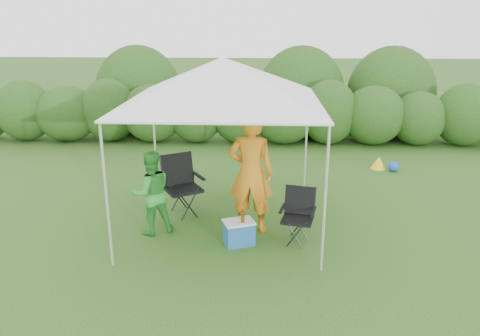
{
  "coord_description": "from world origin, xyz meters",
  "views": [
    {
      "loc": [
        0.63,
        -6.92,
        3.42
      ],
      "look_at": [
        0.28,
        0.4,
        1.05
      ],
      "focal_mm": 35.0,
      "sensor_mm": 36.0,
      "label": 1
    }
  ],
  "objects_px": {
    "chair_left": "(181,181)",
    "woman": "(151,193)",
    "canopy": "(223,81)",
    "chair_right": "(298,211)",
    "man": "(251,173)",
    "cooler": "(239,232)"
  },
  "relations": [
    {
      "from": "chair_left",
      "to": "woman",
      "type": "distance_m",
      "value": 0.94
    },
    {
      "from": "canopy",
      "to": "chair_right",
      "type": "xyz_separation_m",
      "value": [
        1.23,
        -0.55,
        -1.97
      ]
    },
    {
      "from": "canopy",
      "to": "chair_left",
      "type": "distance_m",
      "value": 2.08
    },
    {
      "from": "man",
      "to": "chair_left",
      "type": "bearing_deg",
      "value": -22.43
    },
    {
      "from": "man",
      "to": "cooler",
      "type": "height_order",
      "value": "man"
    },
    {
      "from": "chair_right",
      "to": "woman",
      "type": "xyz_separation_m",
      "value": [
        -2.38,
        0.14,
        0.21
      ]
    },
    {
      "from": "chair_left",
      "to": "cooler",
      "type": "height_order",
      "value": "chair_left"
    },
    {
      "from": "chair_right",
      "to": "man",
      "type": "height_order",
      "value": "man"
    },
    {
      "from": "canopy",
      "to": "woman",
      "type": "bearing_deg",
      "value": -160.61
    },
    {
      "from": "canopy",
      "to": "cooler",
      "type": "height_order",
      "value": "canopy"
    },
    {
      "from": "chair_right",
      "to": "man",
      "type": "xyz_separation_m",
      "value": [
        -0.77,
        0.32,
        0.52
      ]
    },
    {
      "from": "chair_left",
      "to": "man",
      "type": "xyz_separation_m",
      "value": [
        1.28,
        -0.7,
        0.4
      ]
    },
    {
      "from": "canopy",
      "to": "woman",
      "type": "distance_m",
      "value": 2.14
    },
    {
      "from": "canopy",
      "to": "cooler",
      "type": "relative_size",
      "value": 5.59
    },
    {
      "from": "woman",
      "to": "cooler",
      "type": "xyz_separation_m",
      "value": [
        1.44,
        -0.35,
        -0.51
      ]
    },
    {
      "from": "woman",
      "to": "cooler",
      "type": "relative_size",
      "value": 2.54
    },
    {
      "from": "woman",
      "to": "canopy",
      "type": "bearing_deg",
      "value": 171.86
    },
    {
      "from": "chair_right",
      "to": "cooler",
      "type": "relative_size",
      "value": 1.56
    },
    {
      "from": "canopy",
      "to": "chair_left",
      "type": "relative_size",
      "value": 2.88
    },
    {
      "from": "cooler",
      "to": "chair_left",
      "type": "bearing_deg",
      "value": 111.56
    },
    {
      "from": "chair_right",
      "to": "man",
      "type": "relative_size",
      "value": 0.43
    },
    {
      "from": "canopy",
      "to": "woman",
      "type": "relative_size",
      "value": 2.2
    }
  ]
}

